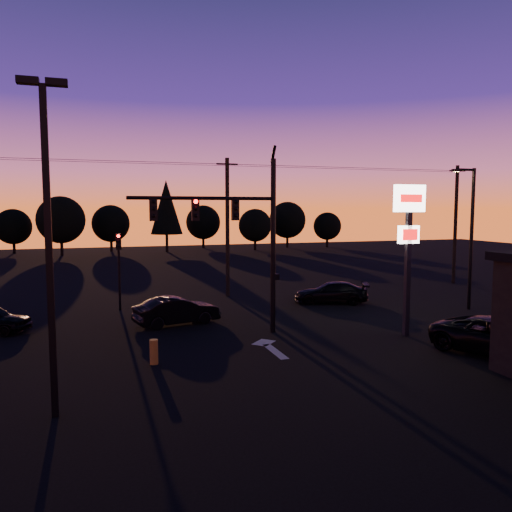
{
  "coord_description": "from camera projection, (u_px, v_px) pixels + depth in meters",
  "views": [
    {
      "loc": [
        -6.37,
        -17.43,
        5.76
      ],
      "look_at": [
        1.0,
        5.0,
        3.5
      ],
      "focal_mm": 35.0,
      "sensor_mm": 36.0,
      "label": 1
    }
  ],
  "objects": [
    {
      "name": "ground",
      "position": [
        272.0,
        360.0,
        19.02
      ],
      "size": [
        120.0,
        120.0,
        0.0
      ],
      "primitive_type": "plane",
      "color": "black",
      "rests_on": "ground"
    },
    {
      "name": "tree_5",
      "position": [
        203.0,
        222.0,
        72.53
      ],
      "size": [
        4.95,
        4.95,
        6.22
      ],
      "color": "black",
      "rests_on": "ground"
    },
    {
      "name": "lane_arrow",
      "position": [
        270.0,
        347.0,
        20.75
      ],
      "size": [
        1.2,
        3.1,
        0.01
      ],
      "color": "beige",
      "rests_on": "ground"
    },
    {
      "name": "tree_8",
      "position": [
        327.0,
        226.0,
        74.4
      ],
      "size": [
        4.12,
        4.12,
        5.19
      ],
      "color": "black",
      "rests_on": "ground"
    },
    {
      "name": "suv_parked",
      "position": [
        501.0,
        338.0,
        19.47
      ],
      "size": [
        4.33,
        5.75,
        1.45
      ],
      "primitive_type": "imported",
      "rotation": [
        0.0,
        0.0,
        0.42
      ],
      "color": "black",
      "rests_on": "ground"
    },
    {
      "name": "pylon_sign",
      "position": [
        409.0,
        227.0,
        22.14
      ],
      "size": [
        1.5,
        0.28,
        6.8
      ],
      "color": "black",
      "rests_on": "ground"
    },
    {
      "name": "utility_pole_2",
      "position": [
        455.0,
        224.0,
        38.04
      ],
      "size": [
        1.4,
        0.26,
        9.0
      ],
      "color": "black",
      "rests_on": "ground"
    },
    {
      "name": "car_mid",
      "position": [
        177.0,
        311.0,
        24.77
      ],
      "size": [
        4.43,
        2.38,
        1.38
      ],
      "primitive_type": "imported",
      "rotation": [
        0.0,
        0.0,
        1.8
      ],
      "color": "black",
      "rests_on": "ground"
    },
    {
      "name": "bollard",
      "position": [
        154.0,
        352.0,
        18.45
      ],
      "size": [
        0.31,
        0.31,
        0.93
      ],
      "primitive_type": "cylinder",
      "color": "#A56F1F",
      "rests_on": "ground"
    },
    {
      "name": "tree_6",
      "position": [
        255.0,
        225.0,
        68.75
      ],
      "size": [
        4.54,
        4.54,
        5.71
      ],
      "color": "black",
      "rests_on": "ground"
    },
    {
      "name": "parking_lot_light",
      "position": [
        48.0,
        227.0,
        13.35
      ],
      "size": [
        1.25,
        0.3,
        9.14
      ],
      "color": "black",
      "rests_on": "ground"
    },
    {
      "name": "secondary_signal",
      "position": [
        119.0,
        260.0,
        28.05
      ],
      "size": [
        0.3,
        0.31,
        4.35
      ],
      "color": "black",
      "rests_on": "ground"
    },
    {
      "name": "tree_4",
      "position": [
        166.0,
        207.0,
        65.72
      ],
      "size": [
        4.18,
        4.18,
        9.5
      ],
      "color": "black",
      "rests_on": "ground"
    },
    {
      "name": "tree_2",
      "position": [
        61.0,
        220.0,
        60.89
      ],
      "size": [
        5.77,
        5.78,
        7.26
      ],
      "color": "black",
      "rests_on": "ground"
    },
    {
      "name": "tree_1",
      "position": [
        13.0,
        227.0,
        63.84
      ],
      "size": [
        4.54,
        4.54,
        5.71
      ],
      "color": "black",
      "rests_on": "ground"
    },
    {
      "name": "power_wires",
      "position": [
        227.0,
        165.0,
        32.06
      ],
      "size": [
        36.0,
        1.22,
        0.07
      ],
      "color": "black",
      "rests_on": "ground"
    },
    {
      "name": "utility_pole_1",
      "position": [
        227.0,
        226.0,
        32.44
      ],
      "size": [
        1.4,
        0.26,
        9.0
      ],
      "color": "black",
      "rests_on": "ground"
    },
    {
      "name": "tree_7",
      "position": [
        287.0,
        220.0,
        73.39
      ],
      "size": [
        5.36,
        5.36,
        6.74
      ],
      "color": "black",
      "rests_on": "ground"
    },
    {
      "name": "car_right",
      "position": [
        331.0,
        292.0,
        30.41
      ],
      "size": [
        4.8,
        3.34,
        1.29
      ],
      "primitive_type": "imported",
      "rotation": [
        0.0,
        0.0,
        -1.95
      ],
      "color": "black",
      "rests_on": "ground"
    },
    {
      "name": "tree_3",
      "position": [
        111.0,
        224.0,
        66.59
      ],
      "size": [
        4.95,
        4.95,
        6.22
      ],
      "color": "black",
      "rests_on": "ground"
    },
    {
      "name": "traffic_signal_mast",
      "position": [
        240.0,
        227.0,
        22.29
      ],
      "size": [
        6.79,
        0.52,
        8.58
      ],
      "color": "black",
      "rests_on": "ground"
    },
    {
      "name": "streetlight",
      "position": [
        470.0,
        232.0,
        28.12
      ],
      "size": [
        1.55,
        0.35,
        8.0
      ],
      "color": "black",
      "rests_on": "ground"
    }
  ]
}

